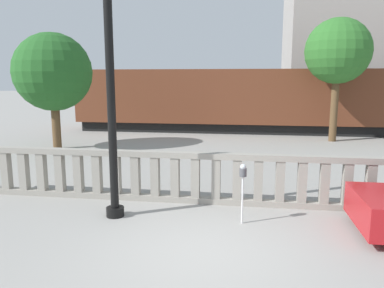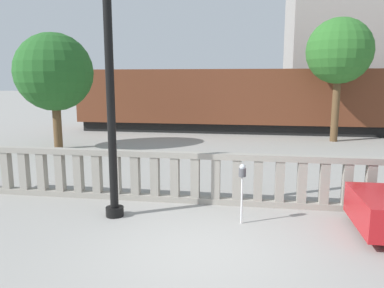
# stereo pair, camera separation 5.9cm
# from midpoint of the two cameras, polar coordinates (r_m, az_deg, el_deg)

# --- Properties ---
(ground_plane) EXTENTS (160.00, 160.00, 0.00)m
(ground_plane) POSITION_cam_midpoint_polar(r_m,az_deg,el_deg) (6.74, 1.74, -16.11)
(ground_plane) COLOR gray
(balustrade) EXTENTS (12.64, 0.24, 1.24)m
(balustrade) POSITION_cam_midpoint_polar(r_m,az_deg,el_deg) (8.93, 3.84, -5.29)
(balustrade) COLOR gray
(balustrade) RESTS_ON ground
(lamppost) EXTENTS (0.39, 0.39, 5.81)m
(lamppost) POSITION_cam_midpoint_polar(r_m,az_deg,el_deg) (7.95, -12.23, 10.35)
(lamppost) COLOR black
(lamppost) RESTS_ON ground
(parking_meter) EXTENTS (0.15, 0.15, 1.26)m
(parking_meter) POSITION_cam_midpoint_polar(r_m,az_deg,el_deg) (7.68, 7.89, -5.03)
(parking_meter) COLOR silver
(parking_meter) RESTS_ON ground
(train_near) EXTENTS (24.97, 2.61, 4.06)m
(train_near) POSITION_cam_midpoint_polar(r_m,az_deg,el_deg) (21.37, 17.14, 6.43)
(train_near) COLOR black
(train_near) RESTS_ON ground
(train_far) EXTENTS (26.62, 2.97, 4.30)m
(train_far) POSITION_cam_midpoint_polar(r_m,az_deg,el_deg) (38.05, 16.74, 7.97)
(train_far) COLOR black
(train_far) RESTS_ON ground
(building_block) EXTENTS (10.11, 7.75, 15.46)m
(building_block) POSITION_cam_midpoint_polar(r_m,az_deg,el_deg) (30.65, 24.63, 18.01)
(building_block) COLOR gray
(building_block) RESTS_ON ground
(tree_left) EXTENTS (3.22, 3.22, 4.84)m
(tree_left) POSITION_cam_midpoint_polar(r_m,az_deg,el_deg) (16.79, -20.18, 10.20)
(tree_left) COLOR brown
(tree_left) RESTS_ON ground
(tree_right) EXTENTS (3.01, 3.01, 5.73)m
(tree_right) POSITION_cam_midpoint_polar(r_m,az_deg,el_deg) (19.00, 21.60, 12.95)
(tree_right) COLOR brown
(tree_right) RESTS_ON ground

